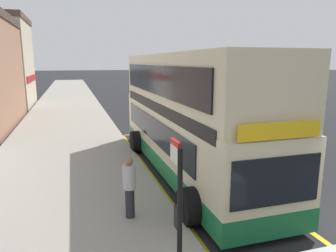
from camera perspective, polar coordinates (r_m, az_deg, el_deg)
ground_plane at (r=37.97m, az=-7.06°, el=5.26°), size 260.00×260.00×0.00m
pavement_near at (r=37.40m, az=-17.71°, el=4.81°), size 6.00×76.00×0.14m
double_decker_bus at (r=11.76m, az=3.56°, el=1.50°), size 3.22×10.95×4.40m
bus_bay_markings at (r=12.22m, az=3.26°, el=-8.10°), size 2.97×13.43×0.01m
bus_stop_sign at (r=5.54m, az=1.89°, el=-14.09°), size 0.09×0.51×2.68m
pedestrian_waiting_near_sign at (r=8.22m, az=-7.03°, el=-10.63°), size 0.34×0.34×1.63m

